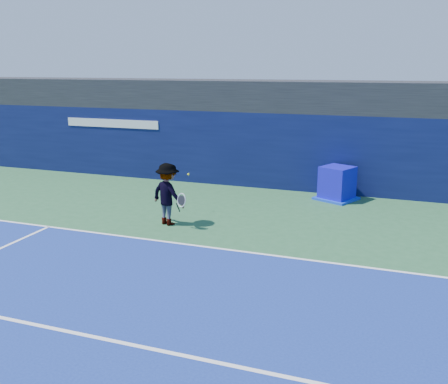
# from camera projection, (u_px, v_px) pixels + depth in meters

# --- Properties ---
(ground) EXTENTS (80.00, 80.00, 0.00)m
(ground) POSITION_uv_depth(u_px,v_px,m) (148.00, 292.00, 10.87)
(ground) COLOR #285B34
(ground) RESTS_ON ground
(baseline) EXTENTS (24.00, 0.10, 0.01)m
(baseline) POSITION_uv_depth(u_px,v_px,m) (200.00, 246.00, 13.60)
(baseline) COLOR white
(baseline) RESTS_ON ground
(service_line) EXTENTS (24.00, 0.10, 0.01)m
(service_line) POSITION_uv_depth(u_px,v_px,m) (95.00, 337.00, 9.04)
(service_line) COLOR white
(service_line) RESTS_ON ground
(stadium_band) EXTENTS (36.00, 3.00, 1.20)m
(stadium_band) POSITION_uv_depth(u_px,v_px,m) (278.00, 95.00, 20.48)
(stadium_band) COLOR black
(stadium_band) RESTS_ON back_wall_assembly
(back_wall_assembly) EXTENTS (36.00, 1.03, 3.00)m
(back_wall_assembly) POSITION_uv_depth(u_px,v_px,m) (270.00, 150.00, 20.08)
(back_wall_assembly) COLOR #0B123E
(back_wall_assembly) RESTS_ON ground
(equipment_cart) EXTENTS (1.70, 1.70, 1.23)m
(equipment_cart) POSITION_uv_depth(u_px,v_px,m) (337.00, 185.00, 18.25)
(equipment_cart) COLOR #110CB2
(equipment_cart) RESTS_ON ground
(tennis_player) EXTENTS (1.47, 1.10, 1.93)m
(tennis_player) POSITION_uv_depth(u_px,v_px,m) (168.00, 194.00, 15.29)
(tennis_player) COLOR silver
(tennis_player) RESTS_ON ground
(tennis_ball) EXTENTS (0.07, 0.07, 0.07)m
(tennis_ball) POSITION_uv_depth(u_px,v_px,m) (188.00, 174.00, 16.53)
(tennis_ball) COLOR yellow
(tennis_ball) RESTS_ON ground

